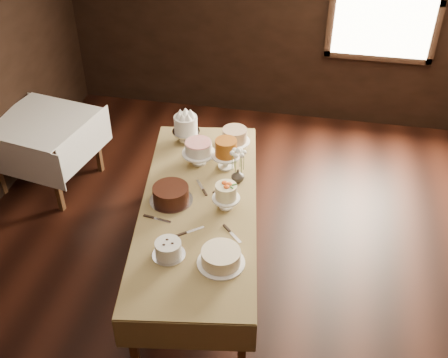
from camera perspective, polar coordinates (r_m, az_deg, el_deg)
floor at (r=4.98m, az=-0.46°, el=-10.15°), size 5.00×6.00×0.01m
wall_back at (r=6.75m, az=4.86°, el=17.31°), size 5.00×0.02×2.80m
window at (r=6.62m, az=16.65°, el=17.41°), size 1.10×0.05×1.30m
display_table at (r=4.59m, az=-2.66°, el=-3.15°), size 1.31×2.54×0.75m
side_table at (r=5.96m, az=-18.41°, el=5.07°), size 1.08×1.08×0.78m
cake_meringue at (r=5.27m, az=-3.98°, el=5.13°), size 0.29×0.29×0.28m
cake_speckled at (r=5.28m, az=1.11°, el=4.51°), size 0.32×0.32×0.14m
cake_lattice at (r=4.97m, az=-2.65°, el=2.65°), size 0.30×0.30×0.23m
cake_caramel at (r=4.90m, az=0.20°, el=2.47°), size 0.26×0.26×0.30m
cake_chocolate at (r=4.56m, az=-5.54°, el=-1.63°), size 0.42×0.42×0.14m
cake_flowers at (r=4.45m, az=0.21°, el=-1.92°), size 0.23×0.23×0.24m
cake_swirl at (r=4.08m, az=-5.81°, el=-7.32°), size 0.25×0.25×0.13m
cake_cream at (r=4.01m, az=-0.32°, el=-8.18°), size 0.40×0.40×0.12m
cake_server_a at (r=4.31m, az=-3.00°, el=-5.28°), size 0.20×0.17×0.01m
cake_server_b at (r=4.24m, az=1.17°, el=-6.06°), size 0.18×0.19×0.01m
cake_server_c at (r=4.76m, az=-2.50°, el=-0.59°), size 0.15×0.22×0.01m
cake_server_d at (r=4.74m, az=0.44°, el=-0.70°), size 0.17×0.20×0.01m
cake_server_e at (r=4.42m, az=-6.44°, el=-4.27°), size 0.24×0.06×0.01m
flower_vase at (r=4.77m, az=1.44°, el=0.35°), size 0.15×0.15×0.12m
flower_bouquet at (r=4.66m, az=1.47°, el=2.12°), size 0.14×0.14×0.20m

